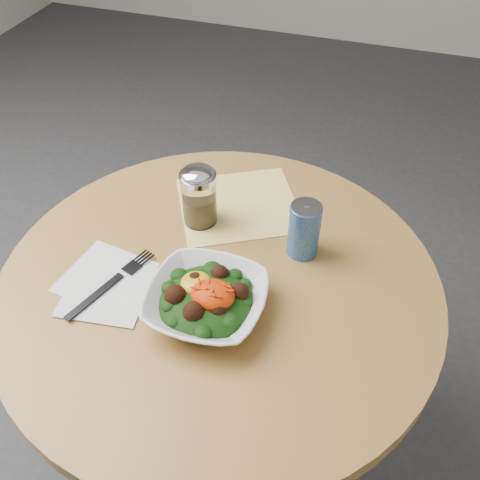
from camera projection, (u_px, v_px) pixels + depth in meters
The scene contains 8 objects.
ground at pixel (226, 446), 1.60m from camera, with size 6.00×6.00×0.00m, color #303033.
table at pixel (221, 335), 1.22m from camera, with size 0.90×0.90×0.75m.
cloth_napkin at pixel (239, 205), 1.25m from camera, with size 0.27×0.25×0.00m, color yellow.
paper_napkins at pixel (106, 284), 1.07m from camera, with size 0.20×0.21×0.00m.
salad_bowl at pixel (207, 300), 1.00m from camera, with size 0.23×0.23×0.08m.
fork at pixel (114, 282), 1.07m from camera, with size 0.09×0.22×0.00m.
spice_shaker at pixel (199, 197), 1.16m from camera, with size 0.08×0.08×0.14m.
beverage_can at pixel (304, 229), 1.10m from camera, with size 0.07×0.07×0.13m.
Camera 1 is at (0.27, -0.68, 1.55)m, focal length 40.00 mm.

